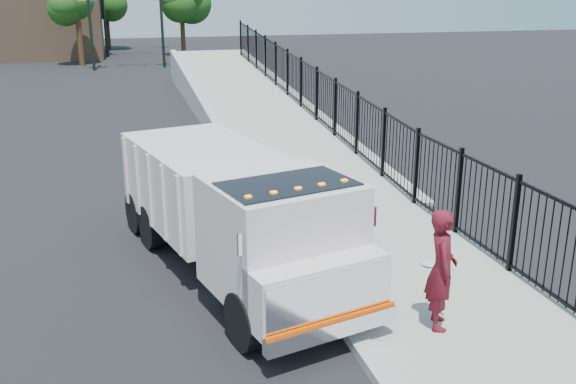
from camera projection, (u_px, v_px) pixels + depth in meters
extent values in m
plane|color=black|center=(326.00, 299.00, 11.00)|extent=(120.00, 120.00, 0.00)
cube|color=#9E998E|center=(489.00, 340.00, 9.61)|extent=(3.55, 12.00, 0.12)
cube|color=#ADAAA3|center=(369.00, 357.00, 9.13)|extent=(0.30, 12.00, 0.16)
cube|color=#9E998E|center=(254.00, 117.00, 26.24)|extent=(3.95, 24.06, 3.19)
cube|color=black|center=(316.00, 111.00, 22.63)|extent=(0.10, 28.00, 1.80)
cube|color=black|center=(228.00, 244.00, 12.05)|extent=(2.38, 6.14, 0.20)
cube|color=silver|center=(281.00, 235.00, 10.06)|extent=(2.53, 2.44, 1.80)
cube|color=silver|center=(318.00, 289.00, 9.26)|extent=(2.20, 1.13, 0.90)
cube|color=silver|center=(330.00, 299.00, 8.99)|extent=(2.02, 0.58, 0.76)
cube|color=silver|center=(332.00, 329.00, 9.06)|extent=(2.13, 0.69, 0.25)
cube|color=#E24400|center=(333.00, 321.00, 9.02)|extent=(2.10, 0.58, 0.05)
cube|color=black|center=(288.00, 207.00, 9.70)|extent=(2.20, 1.62, 0.76)
cube|color=silver|center=(203.00, 183.00, 12.74)|extent=(3.02, 4.19, 1.53)
cube|color=silver|center=(239.00, 244.00, 8.67)|extent=(0.07, 0.07, 0.31)
cube|color=silver|center=(374.00, 216.00, 9.71)|extent=(0.07, 0.07, 0.31)
cube|color=orange|center=(248.00, 197.00, 8.95)|extent=(0.10, 0.09, 0.05)
cube|color=orange|center=(274.00, 193.00, 9.14)|extent=(0.10, 0.09, 0.05)
cube|color=orange|center=(298.00, 189.00, 9.33)|extent=(0.10, 0.09, 0.05)
cube|color=orange|center=(322.00, 185.00, 9.52)|extent=(0.10, 0.09, 0.05)
cube|color=orange|center=(344.00, 181.00, 9.70)|extent=(0.10, 0.09, 0.05)
cylinder|color=black|center=(245.00, 321.00, 9.39)|extent=(0.50, 0.94, 0.90)
cylinder|color=black|center=(351.00, 292.00, 10.26)|extent=(0.50, 0.94, 0.90)
cylinder|color=black|center=(152.00, 227.00, 13.04)|extent=(0.50, 0.94, 0.90)
cylinder|color=black|center=(236.00, 212.00, 13.92)|extent=(0.50, 0.94, 0.90)
cylinder|color=black|center=(138.00, 213.00, 13.86)|extent=(0.50, 0.94, 0.90)
cylinder|color=black|center=(218.00, 199.00, 14.74)|extent=(0.50, 0.94, 0.90)
imported|color=#5A111B|center=(442.00, 269.00, 9.63)|extent=(0.66, 0.80, 1.89)
ellipsoid|color=silver|center=(430.00, 263.00, 12.02)|extent=(0.32, 0.32, 0.08)
cylinder|color=black|center=(88.00, 5.00, 39.44)|extent=(0.18, 0.18, 8.00)
cylinder|color=black|center=(161.00, 4.00, 41.05)|extent=(0.18, 0.18, 8.00)
cylinder|color=black|center=(103.00, 2.00, 47.37)|extent=(0.18, 0.18, 8.00)
cylinder|color=black|center=(160.00, 0.00, 52.89)|extent=(0.18, 0.18, 8.00)
cylinder|color=#382314|center=(80.00, 41.00, 42.68)|extent=(0.36, 0.36, 3.20)
sphere|color=#194714|center=(76.00, 4.00, 41.95)|extent=(2.45, 2.45, 2.45)
cylinder|color=#382314|center=(183.00, 34.00, 49.03)|extent=(0.36, 0.36, 3.20)
sphere|color=#194714|center=(181.00, 1.00, 48.29)|extent=(2.83, 2.83, 2.83)
cylinder|color=#382314|center=(108.00, 30.00, 53.50)|extent=(0.36, 0.36, 3.20)
sphere|color=#194714|center=(105.00, 0.00, 52.77)|extent=(3.24, 3.24, 3.24)
cube|color=#8C664C|center=(30.00, 1.00, 48.05)|extent=(10.00, 10.00, 8.00)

